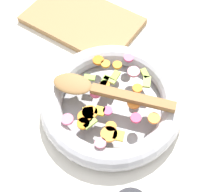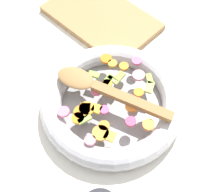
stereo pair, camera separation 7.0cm
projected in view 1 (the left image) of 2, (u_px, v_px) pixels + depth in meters
ground_plane at (112, 107)px, 0.74m from camera, size 4.00×4.00×0.00m
skillet at (112, 102)px, 0.73m from camera, size 0.33×0.33×0.05m
chopped_vegetables at (110, 100)px, 0.69m from camera, size 0.23×0.25×0.01m
wooden_spoon at (99, 90)px, 0.70m from camera, size 0.28×0.12×0.01m
cutting_board at (82, 20)px, 0.89m from camera, size 0.31×0.20×0.02m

